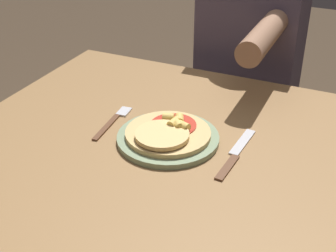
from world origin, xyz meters
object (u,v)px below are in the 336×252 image
at_px(knife, 235,154).
at_px(plate, 168,138).
at_px(pizza, 168,132).
at_px(fork, 114,120).
at_px(dining_table, 172,193).
at_px(person_diner, 249,60).

bearing_deg(knife, plate, -176.81).
bearing_deg(pizza, knife, 4.30).
bearing_deg(plate, pizza, -76.35).
height_order(pizza, knife, pizza).
relative_size(plate, knife, 1.09).
bearing_deg(knife, fork, 176.90).
bearing_deg(pizza, fork, 169.67).
relative_size(pizza, knife, 0.91).
distance_m(dining_table, plate, 0.13).
xyz_separation_m(dining_table, knife, (0.13, 0.06, 0.11)).
xyz_separation_m(dining_table, pizza, (-0.03, 0.05, 0.13)).
xyz_separation_m(plate, fork, (-0.16, 0.03, -0.00)).
height_order(dining_table, person_diner, person_diner).
distance_m(fork, knife, 0.33).
bearing_deg(pizza, person_diner, 88.16).
bearing_deg(person_diner, pizza, -91.84).
bearing_deg(person_diner, knife, -77.01).
height_order(plate, person_diner, person_diner).
relative_size(plate, fork, 1.36).
xyz_separation_m(plate, pizza, (0.00, -0.00, 0.02)).
xyz_separation_m(knife, person_diner, (-0.14, 0.61, -0.03)).
distance_m(dining_table, fork, 0.24).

